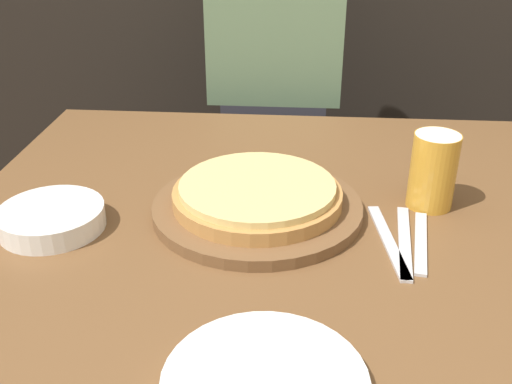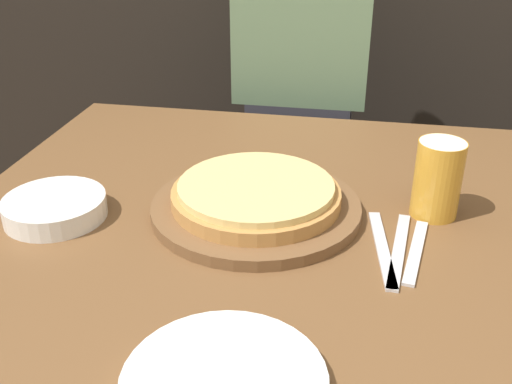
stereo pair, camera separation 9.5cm
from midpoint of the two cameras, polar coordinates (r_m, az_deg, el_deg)
pizza_on_board at (r=1.00m, az=-2.69°, el=-0.86°), size 0.35×0.35×0.06m
beer_glass at (r=1.04m, az=13.97°, el=2.20°), size 0.08×0.08×0.13m
dinner_plate at (r=0.69m, az=-3.45°, el=-17.93°), size 0.23×0.23×0.02m
side_bowl at (r=1.03m, az=-21.50°, el=-2.40°), size 0.17×0.17×0.04m
fork at (r=0.95m, az=9.57°, el=-4.69°), size 0.04×0.22×0.00m
dinner_knife at (r=0.95m, az=11.08°, el=-4.73°), size 0.04×0.22×0.00m
spoon at (r=0.95m, az=12.57°, el=-4.76°), size 0.05×0.18×0.00m
diner_person at (r=1.69m, az=0.08°, el=7.22°), size 0.35×0.20×1.29m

